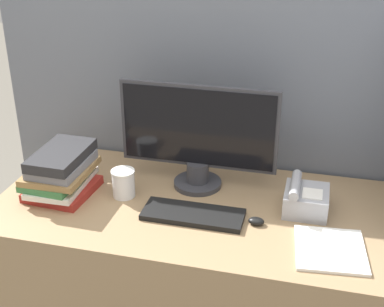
{
  "coord_description": "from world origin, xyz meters",
  "views": [
    {
      "loc": [
        0.43,
        -1.31,
        1.79
      ],
      "look_at": [
        -0.0,
        0.4,
        0.93
      ],
      "focal_mm": 50.0,
      "sensor_mm": 36.0,
      "label": 1
    }
  ],
  "objects_px": {
    "mouse": "(256,221)",
    "desk_telephone": "(305,199)",
    "monitor": "(198,139)",
    "book_stack": "(61,173)",
    "coffee_cup": "(123,183)",
    "keyboard": "(193,214)"
  },
  "relations": [
    {
      "from": "monitor",
      "to": "desk_telephone",
      "type": "relative_size",
      "value": 3.42
    },
    {
      "from": "coffee_cup",
      "to": "monitor",
      "type": "bearing_deg",
      "value": 30.74
    },
    {
      "from": "book_stack",
      "to": "keyboard",
      "type": "bearing_deg",
      "value": -5.16
    },
    {
      "from": "coffee_cup",
      "to": "keyboard",
      "type": "bearing_deg",
      "value": -15.2
    },
    {
      "from": "coffee_cup",
      "to": "desk_telephone",
      "type": "distance_m",
      "value": 0.68
    },
    {
      "from": "desk_telephone",
      "to": "coffee_cup",
      "type": "bearing_deg",
      "value": -174.96
    },
    {
      "from": "keyboard",
      "to": "coffee_cup",
      "type": "xyz_separation_m",
      "value": [
        -0.29,
        0.08,
        0.05
      ]
    },
    {
      "from": "monitor",
      "to": "keyboard",
      "type": "distance_m",
      "value": 0.31
    },
    {
      "from": "mouse",
      "to": "desk_telephone",
      "type": "distance_m",
      "value": 0.21
    },
    {
      "from": "mouse",
      "to": "desk_telephone",
      "type": "relative_size",
      "value": 0.31
    },
    {
      "from": "keyboard",
      "to": "mouse",
      "type": "height_order",
      "value": "mouse"
    },
    {
      "from": "keyboard",
      "to": "mouse",
      "type": "relative_size",
      "value": 6.48
    },
    {
      "from": "book_stack",
      "to": "desk_telephone",
      "type": "height_order",
      "value": "book_stack"
    },
    {
      "from": "mouse",
      "to": "desk_telephone",
      "type": "xyz_separation_m",
      "value": [
        0.16,
        0.13,
        0.04
      ]
    },
    {
      "from": "keyboard",
      "to": "book_stack",
      "type": "distance_m",
      "value": 0.54
    },
    {
      "from": "monitor",
      "to": "book_stack",
      "type": "distance_m",
      "value": 0.54
    },
    {
      "from": "book_stack",
      "to": "desk_telephone",
      "type": "bearing_deg",
      "value": 5.67
    },
    {
      "from": "monitor",
      "to": "keyboard",
      "type": "bearing_deg",
      "value": -80.52
    },
    {
      "from": "keyboard",
      "to": "book_stack",
      "type": "relative_size",
      "value": 1.24
    },
    {
      "from": "monitor",
      "to": "coffee_cup",
      "type": "height_order",
      "value": "monitor"
    },
    {
      "from": "monitor",
      "to": "desk_telephone",
      "type": "bearing_deg",
      "value": -12.22
    },
    {
      "from": "keyboard",
      "to": "book_stack",
      "type": "height_order",
      "value": "book_stack"
    }
  ]
}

